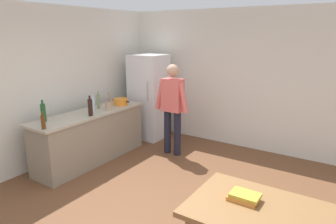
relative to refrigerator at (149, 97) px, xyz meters
The scene contains 15 objects.
ground_plane 3.19m from the refrigerator, 51.63° to the right, with size 14.00×14.00×0.00m, color brown.
wall_back 2.04m from the refrigerator, 17.53° to the left, with size 6.40×0.12×2.70m, color silver.
wall_left 2.35m from the refrigerator, 107.65° to the right, with size 0.12×5.60×2.70m, color silver.
kitchen_counter 1.66m from the refrigerator, 93.58° to the right, with size 0.64×2.20×0.90m.
refrigerator is the anchor object (origin of this frame).
person 1.10m from the refrigerator, 30.23° to the right, with size 0.70×0.22×1.70m.
dining_table 4.27m from the refrigerator, 39.29° to the right, with size 1.40×0.90×0.75m.
cooking_pot 0.89m from the refrigerator, 90.81° to the right, with size 0.40×0.28×0.12m.
utensil_jar 1.30m from the refrigerator, 87.18° to the right, with size 0.11×0.11×0.32m.
bottle_wine_dark 1.76m from the refrigerator, 86.95° to the right, with size 0.08×0.08×0.34m.
bottle_water_clear 1.49m from the refrigerator, 95.06° to the right, with size 0.07×0.07×0.30m.
bottle_vinegar_tall 1.32m from the refrigerator, 97.57° to the right, with size 0.06×0.06×0.32m.
bottle_beer_brown 2.62m from the refrigerator, 88.47° to the right, with size 0.06×0.06×0.26m.
bottle_wine_green 2.40m from the refrigerator, 96.25° to the right, with size 0.08×0.08×0.34m.
book_stack 4.04m from the refrigerator, 40.91° to the right, with size 0.28×0.19×0.07m.
Camera 1 is at (1.91, -2.67, 2.24)m, focal length 32.03 mm.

